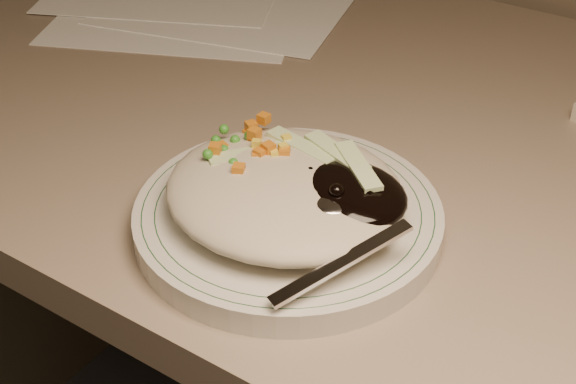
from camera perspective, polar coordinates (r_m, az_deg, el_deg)
The scene contains 5 objects.
desk at distance 0.90m, azimuth 9.84°, elevation -7.12°, with size 1.40×0.70×0.74m.
plate at distance 0.65m, azimuth -0.00°, elevation -1.88°, with size 0.25×0.25×0.02m, color silver.
plate_rim at distance 0.64m, azimuth -0.00°, elevation -1.17°, with size 0.24×0.24×0.00m.
meal at distance 0.63m, azimuth 0.29°, elevation 0.26°, with size 0.21×0.19×0.05m.
papers at distance 1.07m, azimuth -7.08°, elevation 13.09°, with size 0.45×0.38×0.00m.
Camera 1 is at (0.24, 0.75, 1.14)m, focal length 50.00 mm.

